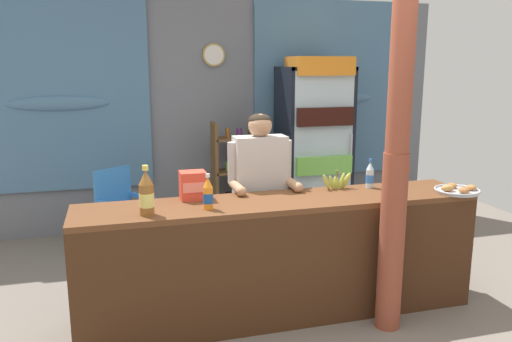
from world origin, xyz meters
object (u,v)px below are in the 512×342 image
object	(u,v)px
pastry_tray	(457,190)
bottle_shelf_rack	(234,175)
banana_bunch	(337,181)
soda_bottle_iced_tea	(146,194)
timber_post	(396,161)
plastic_lawn_chair	(121,206)
snack_box_crackers	(193,185)
drink_fridge	(314,136)
soda_bottle_orange_soda	(208,194)
shopkeeper	(260,182)
stall_counter	(285,249)
soda_bottle_water	(370,175)

from	to	relation	value
pastry_tray	bottle_shelf_rack	bearing A→B (deg)	118.95
banana_bunch	soda_bottle_iced_tea	bearing A→B (deg)	-168.03
timber_post	soda_bottle_iced_tea	bearing A→B (deg)	170.72
plastic_lawn_chair	snack_box_crackers	size ratio (longest dim) A/B	4.14
timber_post	banana_bunch	world-z (taller)	timber_post
drink_fridge	soda_bottle_orange_soda	world-z (taller)	drink_fridge
shopkeeper	banana_bunch	world-z (taller)	shopkeeper
stall_counter	timber_post	bearing A→B (deg)	-23.13
banana_bunch	drink_fridge	bearing A→B (deg)	73.58
drink_fridge	banana_bunch	size ratio (longest dim) A/B	7.16
banana_bunch	plastic_lawn_chair	bearing A→B (deg)	138.26
timber_post	drink_fridge	world-z (taller)	timber_post
bottle_shelf_rack	drink_fridge	bearing A→B (deg)	-9.53
plastic_lawn_chair	banana_bunch	size ratio (longest dim) A/B	3.14
bottle_shelf_rack	banana_bunch	world-z (taller)	bottle_shelf_rack
pastry_tray	stall_counter	bearing A→B (deg)	177.31
plastic_lawn_chair	soda_bottle_orange_soda	world-z (taller)	soda_bottle_orange_soda
shopkeeper	snack_box_crackers	bearing A→B (deg)	-157.31
timber_post	shopkeeper	bearing A→B (deg)	130.70
drink_fridge	soda_bottle_water	distance (m)	1.79
soda_bottle_orange_soda	soda_bottle_iced_tea	bearing A→B (deg)	-175.86
stall_counter	soda_bottle_orange_soda	distance (m)	0.72
drink_fridge	stall_counter	bearing A→B (deg)	-117.18
plastic_lawn_chair	soda_bottle_iced_tea	size ratio (longest dim) A/B	2.57
snack_box_crackers	banana_bunch	bearing A→B (deg)	-0.24
bottle_shelf_rack	snack_box_crackers	size ratio (longest dim) A/B	6.01
soda_bottle_water	snack_box_crackers	world-z (taller)	soda_bottle_water
stall_counter	bottle_shelf_rack	world-z (taller)	bottle_shelf_rack
timber_post	soda_bottle_water	distance (m)	0.62
bottle_shelf_rack	soda_bottle_orange_soda	size ratio (longest dim) A/B	5.03
shopkeeper	soda_bottle_water	size ratio (longest dim) A/B	6.34
drink_fridge	banana_bunch	bearing A→B (deg)	-106.42
snack_box_crackers	plastic_lawn_chair	bearing A→B (deg)	108.93
soda_bottle_water	snack_box_crackers	bearing A→B (deg)	178.69
stall_counter	soda_bottle_orange_soda	bearing A→B (deg)	179.34
stall_counter	soda_bottle_water	distance (m)	0.96
bottle_shelf_rack	soda_bottle_iced_tea	size ratio (longest dim) A/B	3.73
bottle_shelf_rack	soda_bottle_orange_soda	xyz separation A→B (m)	(-0.69, -2.18, 0.36)
stall_counter	bottle_shelf_rack	distance (m)	2.20
timber_post	plastic_lawn_chair	bearing A→B (deg)	131.27
stall_counter	plastic_lawn_chair	size ratio (longest dim) A/B	3.46
soda_bottle_water	soda_bottle_orange_soda	bearing A→B (deg)	-169.14
drink_fridge	plastic_lawn_chair	size ratio (longest dim) A/B	2.28
bottle_shelf_rack	plastic_lawn_chair	xyz separation A→B (m)	(-1.26, -0.42, -0.15)
snack_box_crackers	pastry_tray	distance (m)	2.04
timber_post	drink_fridge	xyz separation A→B (m)	(0.35, 2.33, -0.16)
soda_bottle_orange_soda	snack_box_crackers	xyz separation A→B (m)	(-0.06, 0.29, -0.00)
drink_fridge	bottle_shelf_rack	distance (m)	1.02
soda_bottle_orange_soda	banana_bunch	world-z (taller)	soda_bottle_orange_soda
soda_bottle_iced_tea	snack_box_crackers	world-z (taller)	soda_bottle_iced_tea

